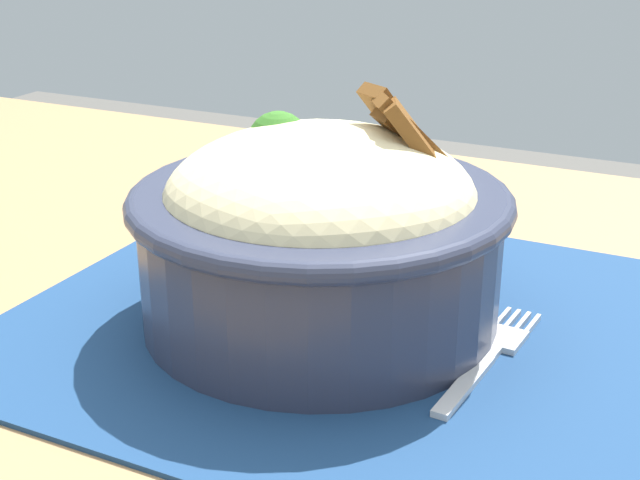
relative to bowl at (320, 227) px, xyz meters
name	(u,v)px	position (x,y,z in m)	size (l,w,h in m)	color
table	(291,443)	(-0.01, -0.01, -0.14)	(1.33, 0.77, 0.74)	#99754C
placemat	(352,322)	(0.02, 0.01, -0.06)	(0.38, 0.34, 0.00)	navy
bowl	(320,227)	(0.00, 0.00, 0.00)	(0.24, 0.24, 0.13)	#2D3347
fork	(490,354)	(0.10, 0.00, -0.06)	(0.03, 0.13, 0.00)	silver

